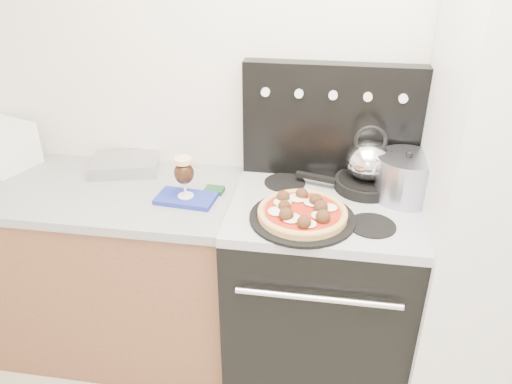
% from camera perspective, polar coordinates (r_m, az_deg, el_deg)
% --- Properties ---
extents(room_shell, '(3.52, 3.01, 2.52)m').
position_cam_1_polar(room_shell, '(1.13, 3.28, -8.23)').
color(room_shell, '#B9B49C').
rests_on(room_shell, ground).
extents(base_cabinet, '(1.45, 0.60, 0.86)m').
position_cam_1_polar(base_cabinet, '(2.59, -18.36, -8.47)').
color(base_cabinet, brown).
rests_on(base_cabinet, ground).
extents(countertop, '(1.48, 0.63, 0.04)m').
position_cam_1_polar(countertop, '(2.36, -20.00, 0.35)').
color(countertop, '#949496').
rests_on(countertop, base_cabinet).
extents(stove_body, '(0.76, 0.65, 0.88)m').
position_cam_1_polar(stove_body, '(2.32, 7.10, -11.61)').
color(stove_body, black).
rests_on(stove_body, ground).
extents(cooktop, '(0.76, 0.65, 0.04)m').
position_cam_1_polar(cooktop, '(2.05, 7.85, -1.73)').
color(cooktop, '#ADADB2').
rests_on(cooktop, stove_body).
extents(backguard, '(0.76, 0.08, 0.50)m').
position_cam_1_polar(backguard, '(2.19, 8.58, 8.00)').
color(backguard, black).
rests_on(backguard, cooktop).
extents(fridge, '(0.64, 0.68, 1.90)m').
position_cam_1_polar(fridge, '(2.13, 27.09, -2.20)').
color(fridge, silver).
rests_on(fridge, ground).
extents(foil_sheet, '(0.34, 0.29, 0.06)m').
position_cam_1_polar(foil_sheet, '(2.41, -14.65, 3.08)').
color(foil_sheet, silver).
rests_on(foil_sheet, countertop).
extents(oven_mitt, '(0.25, 0.16, 0.02)m').
position_cam_1_polar(oven_mitt, '(2.10, -8.01, -0.73)').
color(oven_mitt, navy).
rests_on(oven_mitt, countertop).
extents(beer_glass, '(0.10, 0.10, 0.18)m').
position_cam_1_polar(beer_glass, '(2.05, -8.19, 1.69)').
color(beer_glass, black).
rests_on(beer_glass, oven_mitt).
extents(pizza_pan, '(0.45, 0.45, 0.01)m').
position_cam_1_polar(pizza_pan, '(1.92, 5.30, -2.96)').
color(pizza_pan, black).
rests_on(pizza_pan, cooktop).
extents(pizza, '(0.35, 0.35, 0.05)m').
position_cam_1_polar(pizza, '(1.90, 5.34, -2.17)').
color(pizza, tan).
rests_on(pizza, pizza_pan).
extents(skillet, '(0.32, 0.32, 0.05)m').
position_cam_1_polar(skillet, '(2.17, 12.40, 0.89)').
color(skillet, black).
rests_on(skillet, cooktop).
extents(tea_kettle, '(0.22, 0.22, 0.20)m').
position_cam_1_polar(tea_kettle, '(2.12, 12.75, 3.87)').
color(tea_kettle, white).
rests_on(tea_kettle, skillet).
extents(stock_pot, '(0.30, 0.30, 0.18)m').
position_cam_1_polar(stock_pot, '(2.11, 16.73, 1.46)').
color(stock_pot, '#A6A6BC').
rests_on(stock_pot, cooktop).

